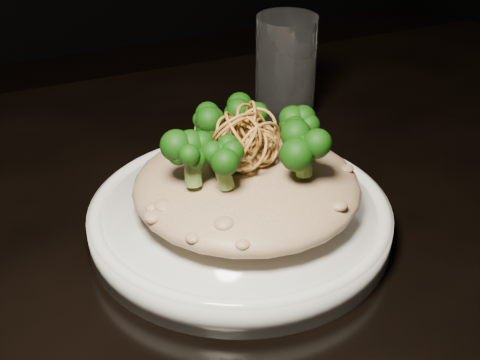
# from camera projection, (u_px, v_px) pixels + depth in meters

# --- Properties ---
(table) EXTENTS (1.10, 0.80, 0.75)m
(table) POSITION_uv_depth(u_px,v_px,m) (271.00, 298.00, 0.65)
(table) COLOR black
(table) RESTS_ON ground
(plate) EXTENTS (0.26, 0.26, 0.03)m
(plate) POSITION_uv_depth(u_px,v_px,m) (240.00, 220.00, 0.59)
(plate) COLOR silver
(plate) RESTS_ON table
(risotto) EXTENTS (0.20, 0.20, 0.04)m
(risotto) POSITION_uv_depth(u_px,v_px,m) (247.00, 186.00, 0.57)
(risotto) COLOR brown
(risotto) RESTS_ON plate
(broccoli) EXTENTS (0.13, 0.13, 0.05)m
(broccoli) POSITION_uv_depth(u_px,v_px,m) (243.00, 137.00, 0.55)
(broccoli) COLOR black
(broccoli) RESTS_ON risotto
(cheese) EXTENTS (0.05, 0.05, 0.01)m
(cheese) POSITION_uv_depth(u_px,v_px,m) (235.00, 155.00, 0.56)
(cheese) COLOR white
(cheese) RESTS_ON risotto
(shallots) EXTENTS (0.05, 0.05, 0.03)m
(shallots) POSITION_uv_depth(u_px,v_px,m) (247.00, 133.00, 0.54)
(shallots) COLOR brown
(shallots) RESTS_ON cheese
(drinking_glass) EXTENTS (0.09, 0.09, 0.12)m
(drinking_glass) POSITION_uv_depth(u_px,v_px,m) (286.00, 69.00, 0.76)
(drinking_glass) COLOR white
(drinking_glass) RESTS_ON table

